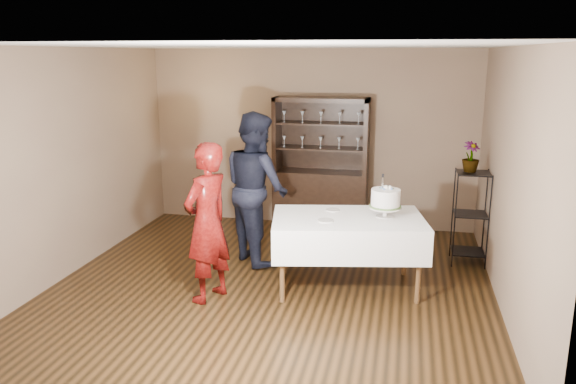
# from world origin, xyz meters

# --- Properties ---
(floor) EXTENTS (5.00, 5.00, 0.00)m
(floor) POSITION_xyz_m (0.00, 0.00, 0.00)
(floor) COLOR black
(floor) RESTS_ON ground
(ceiling) EXTENTS (5.00, 5.00, 0.00)m
(ceiling) POSITION_xyz_m (0.00, 0.00, 2.70)
(ceiling) COLOR silver
(ceiling) RESTS_ON back_wall
(back_wall) EXTENTS (5.00, 0.02, 2.70)m
(back_wall) POSITION_xyz_m (0.00, 2.50, 1.35)
(back_wall) COLOR brown
(back_wall) RESTS_ON floor
(wall_left) EXTENTS (0.02, 5.00, 2.70)m
(wall_left) POSITION_xyz_m (-2.50, 0.00, 1.35)
(wall_left) COLOR brown
(wall_left) RESTS_ON floor
(wall_right) EXTENTS (0.02, 5.00, 2.70)m
(wall_right) POSITION_xyz_m (2.50, 0.00, 1.35)
(wall_right) COLOR brown
(wall_right) RESTS_ON floor
(china_hutch) EXTENTS (1.40, 0.48, 2.00)m
(china_hutch) POSITION_xyz_m (0.20, 2.25, 0.66)
(china_hutch) COLOR black
(china_hutch) RESTS_ON floor
(plant_etagere) EXTENTS (0.42, 0.42, 1.20)m
(plant_etagere) POSITION_xyz_m (2.28, 1.20, 0.65)
(plant_etagere) COLOR black
(plant_etagere) RESTS_ON floor
(cake_table) EXTENTS (1.84, 1.33, 0.84)m
(cake_table) POSITION_xyz_m (0.85, 0.09, 0.64)
(cake_table) COLOR white
(cake_table) RESTS_ON floor
(woman) EXTENTS (0.62, 0.74, 1.74)m
(woman) POSITION_xyz_m (-0.59, -0.53, 0.87)
(woman) COLOR #350405
(woman) RESTS_ON floor
(man) EXTENTS (1.17, 1.19, 1.93)m
(man) POSITION_xyz_m (-0.40, 0.76, 0.97)
(man) COLOR black
(man) RESTS_ON floor
(cake) EXTENTS (0.36, 0.36, 0.50)m
(cake) POSITION_xyz_m (1.25, 0.19, 1.04)
(cake) COLOR silver
(cake) RESTS_ON cake_table
(plate_near) EXTENTS (0.23, 0.23, 0.01)m
(plate_near) POSITION_xyz_m (0.62, -0.12, 0.85)
(plate_near) COLOR silver
(plate_near) RESTS_ON cake_table
(plate_far) EXTENTS (0.21, 0.21, 0.01)m
(plate_far) POSITION_xyz_m (0.64, 0.32, 0.85)
(plate_far) COLOR silver
(plate_far) RESTS_ON cake_table
(potted_plant) EXTENTS (0.29, 0.29, 0.38)m
(potted_plant) POSITION_xyz_m (2.23, 1.23, 1.38)
(potted_plant) COLOR #4D7035
(potted_plant) RESTS_ON plant_etagere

